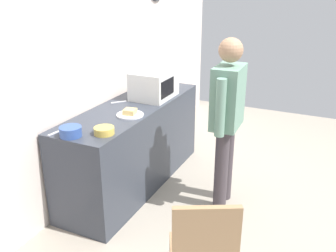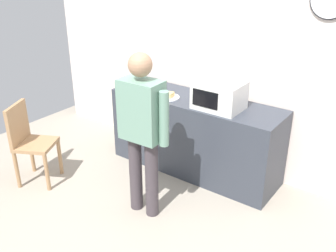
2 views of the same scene
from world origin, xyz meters
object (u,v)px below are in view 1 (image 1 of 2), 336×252
at_px(microwave, 154,84).
at_px(salad_bowl, 104,131).
at_px(fork_utensil, 119,102).
at_px(person_standing, 227,113).
at_px(sandwich_plate, 130,114).
at_px(spoon_utensil, 56,132).
at_px(cereal_bowl, 71,132).

distance_m(microwave, salad_bowl, 1.12).
bearing_deg(fork_utensil, person_standing, -89.26).
distance_m(sandwich_plate, person_standing, 0.92).
bearing_deg(microwave, sandwich_plate, -174.31).
distance_m(sandwich_plate, fork_utensil, 0.44).
relative_size(fork_utensil, spoon_utensil, 1.00).
xyz_separation_m(microwave, cereal_bowl, (-1.27, 0.12, -0.11)).
distance_m(microwave, spoon_utensil, 1.31).
relative_size(sandwich_plate, person_standing, 0.16).
distance_m(microwave, sandwich_plate, 0.64).
bearing_deg(sandwich_plate, fork_utensil, 46.38).
bearing_deg(cereal_bowl, fork_utensil, 8.12).
height_order(spoon_utensil, person_standing, person_standing).
height_order(microwave, fork_utensil, microwave).
relative_size(sandwich_plate, salad_bowl, 1.51).
distance_m(cereal_bowl, fork_utensil, 0.96).
height_order(cereal_bowl, person_standing, person_standing).
xyz_separation_m(microwave, spoon_utensil, (-1.27, 0.28, -0.15)).
distance_m(salad_bowl, fork_utensil, 0.87).
height_order(microwave, cereal_bowl, microwave).
bearing_deg(microwave, salad_bowl, -174.80).
bearing_deg(spoon_utensil, salad_bowl, -68.02).
xyz_separation_m(microwave, sandwich_plate, (-0.62, -0.06, -0.13)).
relative_size(microwave, fork_utensil, 2.94).
height_order(salad_bowl, person_standing, person_standing).
distance_m(microwave, person_standing, 0.98).
height_order(salad_bowl, cereal_bowl, cereal_bowl).
xyz_separation_m(salad_bowl, spoon_utensil, (-0.16, 0.39, -0.03)).
distance_m(salad_bowl, cereal_bowl, 0.27).
height_order(microwave, person_standing, person_standing).
relative_size(salad_bowl, cereal_bowl, 0.94).
distance_m(fork_utensil, person_standing, 1.18).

